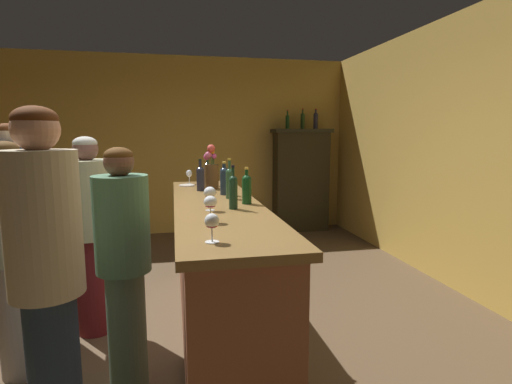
# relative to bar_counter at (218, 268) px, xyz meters

# --- Properties ---
(floor) EXTENTS (9.29, 9.29, 0.00)m
(floor) POSITION_rel_bar_counter_xyz_m (-0.28, -0.16, -0.54)
(floor) COLOR brown
(floor) RESTS_ON ground
(wall_back) EXTENTS (5.64, 0.12, 2.80)m
(wall_back) POSITION_rel_bar_counter_xyz_m (-0.28, 3.48, 0.86)
(wall_back) COLOR gold
(wall_back) RESTS_ON ground
(bar_counter) EXTENTS (0.66, 2.84, 1.07)m
(bar_counter) POSITION_rel_bar_counter_xyz_m (0.00, 0.00, 0.00)
(bar_counter) COLOR brown
(bar_counter) RESTS_ON ground
(display_cabinet) EXTENTS (0.96, 0.41, 1.68)m
(display_cabinet) POSITION_rel_bar_counter_xyz_m (1.73, 3.18, 0.34)
(display_cabinet) COLOR black
(display_cabinet) RESTS_ON ground
(wine_bottle_merlot) EXTENTS (0.06, 0.06, 0.33)m
(wine_bottle_merlot) POSITION_rel_bar_counter_xyz_m (0.13, 0.17, 0.67)
(wine_bottle_merlot) COLOR #2B4E2F
(wine_bottle_merlot) RESTS_ON bar_counter
(wine_bottle_riesling) EXTENTS (0.07, 0.07, 0.28)m
(wine_bottle_riesling) POSITION_rel_bar_counter_xyz_m (0.22, -0.11, 0.65)
(wine_bottle_riesling) COLOR #123E1A
(wine_bottle_riesling) RESTS_ON bar_counter
(wine_bottle_syrah) EXTENTS (0.08, 0.08, 0.29)m
(wine_bottle_syrah) POSITION_rel_bar_counter_xyz_m (0.11, 0.38, 0.67)
(wine_bottle_syrah) COLOR #1D2C3C
(wine_bottle_syrah) RESTS_ON bar_counter
(wine_bottle_pinot) EXTENTS (0.08, 0.08, 0.30)m
(wine_bottle_pinot) POSITION_rel_bar_counter_xyz_m (-0.08, 0.67, 0.66)
(wine_bottle_pinot) COLOR #242433
(wine_bottle_pinot) RESTS_ON bar_counter
(wine_bottle_rose) EXTENTS (0.06, 0.06, 0.31)m
(wine_bottle_rose) POSITION_rel_bar_counter_xyz_m (0.09, -0.30, 0.66)
(wine_bottle_rose) COLOR #183420
(wine_bottle_rose) RESTS_ON bar_counter
(wine_bottle_malbec) EXTENTS (0.08, 0.08, 0.28)m
(wine_bottle_malbec) POSITION_rel_bar_counter_xyz_m (0.02, 1.06, 0.66)
(wine_bottle_malbec) COLOR #1C2C33
(wine_bottle_malbec) RESTS_ON bar_counter
(wine_glass_front) EXTENTS (0.08, 0.08, 0.17)m
(wine_glass_front) POSITION_rel_bar_counter_xyz_m (-0.08, -0.33, 0.65)
(wine_glass_front) COLOR white
(wine_glass_front) RESTS_ON bar_counter
(wine_glass_mid) EXTENTS (0.07, 0.07, 0.15)m
(wine_glass_mid) POSITION_rel_bar_counter_xyz_m (-0.15, -1.15, 0.63)
(wine_glass_mid) COLOR white
(wine_glass_mid) RESTS_ON bar_counter
(wine_glass_rear) EXTENTS (0.08, 0.08, 0.16)m
(wine_glass_rear) POSITION_rel_bar_counter_xyz_m (-0.11, -0.70, 0.65)
(wine_glass_rear) COLOR white
(wine_glass_rear) RESTS_ON bar_counter
(wine_glass_spare) EXTENTS (0.06, 0.06, 0.15)m
(wine_glass_spare) POSITION_rel_bar_counter_xyz_m (-0.16, 1.20, 0.64)
(wine_glass_spare) COLOR white
(wine_glass_spare) RESTS_ON bar_counter
(flower_arrangement) EXTENTS (0.14, 0.14, 0.43)m
(flower_arrangement) POSITION_rel_bar_counter_xyz_m (0.04, 0.81, 0.71)
(flower_arrangement) COLOR #52371D
(flower_arrangement) RESTS_ON bar_counter
(cheese_plate) EXTENTS (0.16, 0.16, 0.01)m
(cheese_plate) POSITION_rel_bar_counter_xyz_m (-0.19, 1.05, 0.54)
(cheese_plate) COLOR white
(cheese_plate) RESTS_ON bar_counter
(display_bottle_left) EXTENTS (0.06, 0.06, 0.30)m
(display_bottle_left) POSITION_rel_bar_counter_xyz_m (1.49, 3.18, 1.27)
(display_bottle_left) COLOR #153E1B
(display_bottle_left) RESTS_ON display_cabinet
(display_bottle_midleft) EXTENTS (0.07, 0.07, 0.33)m
(display_bottle_midleft) POSITION_rel_bar_counter_xyz_m (1.75, 3.18, 1.28)
(display_bottle_midleft) COLOR #1F3A18
(display_bottle_midleft) RESTS_ON display_cabinet
(display_bottle_center) EXTENTS (0.08, 0.08, 0.33)m
(display_bottle_center) POSITION_rel_bar_counter_xyz_m (1.97, 3.18, 1.29)
(display_bottle_center) COLOR #25253D
(display_bottle_center) RESTS_ON display_cabinet
(patron_near_entrance) EXTENTS (0.40, 0.40, 1.58)m
(patron_near_entrance) POSITION_rel_bar_counter_xyz_m (-0.98, 0.22, 0.32)
(patron_near_entrance) COLOR maroon
(patron_near_entrance) RESTS_ON ground
(patron_by_cabinet) EXTENTS (0.36, 0.36, 1.56)m
(patron_by_cabinet) POSITION_rel_bar_counter_xyz_m (-1.35, -0.31, 0.31)
(patron_by_cabinet) COLOR gray
(patron_by_cabinet) RESTS_ON ground
(patron_redhead) EXTENTS (0.38, 0.38, 1.68)m
(patron_redhead) POSITION_rel_bar_counter_xyz_m (-1.57, 0.37, 0.38)
(patron_redhead) COLOR #2C3634
(patron_redhead) RESTS_ON ground
(patron_in_navy) EXTENTS (0.32, 0.32, 1.52)m
(patron_in_navy) POSITION_rel_bar_counter_xyz_m (-0.63, -0.63, 0.30)
(patron_in_navy) COLOR #4E6B56
(patron_in_navy) RESTS_ON ground
(patron_in_grey) EXTENTS (0.33, 0.33, 1.72)m
(patron_in_grey) POSITION_rel_bar_counter_xyz_m (-0.91, -1.13, 0.42)
(patron_in_grey) COLOR #203046
(patron_in_grey) RESTS_ON ground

